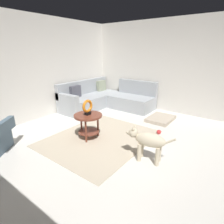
{
  "coord_description": "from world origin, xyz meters",
  "views": [
    {
      "loc": [
        -2.58,
        -1.67,
        1.84
      ],
      "look_at": [
        0.45,
        0.6,
        0.55
      ],
      "focal_mm": 29.4,
      "sensor_mm": 36.0,
      "label": 1
    }
  ],
  "objects_px": {
    "sectional_couch": "(105,99)",
    "dog_bed_mat": "(161,119)",
    "side_table": "(88,120)",
    "torus_sculpture": "(88,107)",
    "dog": "(147,141)",
    "dog_toy_ball": "(159,132)"
  },
  "relations": [
    {
      "from": "dog",
      "to": "torus_sculpture",
      "type": "bearing_deg",
      "value": 78.31
    },
    {
      "from": "dog_bed_mat",
      "to": "dog_toy_ball",
      "type": "xyz_separation_m",
      "value": [
        -0.85,
        -0.31,
        0.01
      ]
    },
    {
      "from": "dog_bed_mat",
      "to": "sectional_couch",
      "type": "bearing_deg",
      "value": 89.84
    },
    {
      "from": "side_table",
      "to": "dog",
      "type": "distance_m",
      "value": 1.41
    },
    {
      "from": "sectional_couch",
      "to": "dog_bed_mat",
      "type": "height_order",
      "value": "sectional_couch"
    },
    {
      "from": "side_table",
      "to": "sectional_couch",
      "type": "bearing_deg",
      "value": 29.38
    },
    {
      "from": "side_table",
      "to": "torus_sculpture",
      "type": "bearing_deg",
      "value": -86.42
    },
    {
      "from": "dog_bed_mat",
      "to": "dog",
      "type": "xyz_separation_m",
      "value": [
        -1.98,
        -0.56,
        0.33
      ]
    },
    {
      "from": "dog_toy_ball",
      "to": "dog_bed_mat",
      "type": "bearing_deg",
      "value": 20.28
    },
    {
      "from": "torus_sculpture",
      "to": "dog_bed_mat",
      "type": "height_order",
      "value": "torus_sculpture"
    },
    {
      "from": "sectional_couch",
      "to": "dog_toy_ball",
      "type": "xyz_separation_m",
      "value": [
        -0.85,
        -2.25,
        -0.24
      ]
    },
    {
      "from": "dog",
      "to": "dog_bed_mat",
      "type": "bearing_deg",
      "value": 5.26
    },
    {
      "from": "sectional_couch",
      "to": "torus_sculpture",
      "type": "bearing_deg",
      "value": -150.62
    },
    {
      "from": "torus_sculpture",
      "to": "dog",
      "type": "bearing_deg",
      "value": -90.99
    },
    {
      "from": "side_table",
      "to": "dog_toy_ball",
      "type": "height_order",
      "value": "side_table"
    },
    {
      "from": "sectional_couch",
      "to": "torus_sculpture",
      "type": "xyz_separation_m",
      "value": [
        -1.96,
        -1.1,
        0.42
      ]
    },
    {
      "from": "sectional_couch",
      "to": "side_table",
      "type": "distance_m",
      "value": 2.25
    },
    {
      "from": "side_table",
      "to": "dog_bed_mat",
      "type": "xyz_separation_m",
      "value": [
        1.95,
        -0.84,
        -0.37
      ]
    },
    {
      "from": "sectional_couch",
      "to": "dog_bed_mat",
      "type": "xyz_separation_m",
      "value": [
        -0.01,
        -1.94,
        -0.24
      ]
    },
    {
      "from": "sectional_couch",
      "to": "side_table",
      "type": "height_order",
      "value": "sectional_couch"
    },
    {
      "from": "dog",
      "to": "dog_toy_ball",
      "type": "distance_m",
      "value": 1.2
    },
    {
      "from": "torus_sculpture",
      "to": "sectional_couch",
      "type": "bearing_deg",
      "value": 29.38
    }
  ]
}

